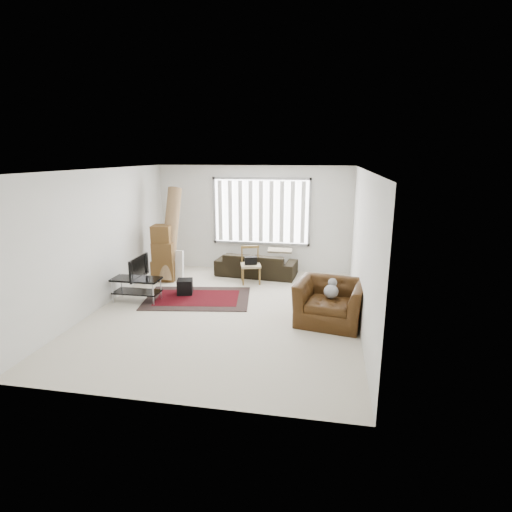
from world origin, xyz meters
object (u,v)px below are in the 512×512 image
Objects in this scene: armchair at (330,299)px; sofa at (256,261)px; moving_boxes at (164,255)px; side_chair at (251,263)px; tv_stand at (137,285)px.

sofa is at bearing 135.39° from armchair.
moving_boxes is at bearing 165.05° from armchair.
sofa is 2.32× the size of side_chair.
sofa is (2.13, 0.73, -0.24)m from moving_boxes.
moving_boxes is at bearing 90.49° from tv_stand.
sofa is 1.46× the size of armchair.
side_chair reaches higher than sofa.
side_chair reaches higher than tv_stand.
armchair is (3.93, -0.40, 0.09)m from tv_stand.
side_chair is at bearing 142.79° from armchair.
armchair reaches higher than side_chair.
tv_stand is 0.73× the size of armchair.
side_chair is at bearing 4.28° from moving_boxes.
tv_stand is 0.74× the size of moving_boxes.
side_chair is 0.63× the size of armchair.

